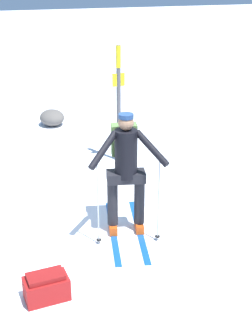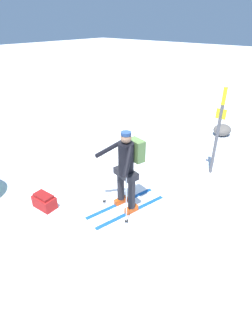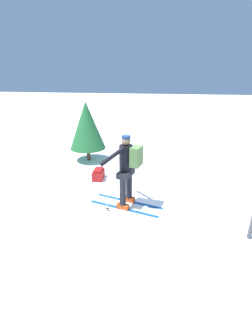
{
  "view_description": "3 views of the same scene",
  "coord_description": "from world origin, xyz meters",
  "px_view_note": "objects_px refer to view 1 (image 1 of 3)",
  "views": [
    {
      "loc": [
        5.86,
        -1.17,
        3.52
      ],
      "look_at": [
        0.27,
        0.75,
        1.0
      ],
      "focal_mm": 50.0,
      "sensor_mm": 36.0,
      "label": 1
    },
    {
      "loc": [
        3.74,
        3.7,
        3.61
      ],
      "look_at": [
        0.27,
        0.75,
        1.0
      ],
      "focal_mm": 28.0,
      "sensor_mm": 36.0,
      "label": 2
    },
    {
      "loc": [
        -0.65,
        5.5,
        2.95
      ],
      "look_at": [
        0.27,
        0.75,
        1.0
      ],
      "focal_mm": 24.0,
      "sensor_mm": 36.0,
      "label": 3
    }
  ],
  "objects_px": {
    "dropped_backpack": "(46,287)",
    "trail_marker": "(119,95)",
    "rock_boulder": "(52,118)",
    "skier": "(126,165)"
  },
  "relations": [
    {
      "from": "dropped_backpack",
      "to": "trail_marker",
      "type": "height_order",
      "value": "trail_marker"
    },
    {
      "from": "dropped_backpack",
      "to": "trail_marker",
      "type": "bearing_deg",
      "value": 150.73
    },
    {
      "from": "skier",
      "to": "trail_marker",
      "type": "xyz_separation_m",
      "value": [
        -2.59,
        0.74,
        0.3
      ]
    },
    {
      "from": "dropped_backpack",
      "to": "trail_marker",
      "type": "distance_m",
      "value": 4.46
    },
    {
      "from": "skier",
      "to": "trail_marker",
      "type": "relative_size",
      "value": 0.82
    },
    {
      "from": "dropped_backpack",
      "to": "rock_boulder",
      "type": "height_order",
      "value": "rock_boulder"
    },
    {
      "from": "dropped_backpack",
      "to": "rock_boulder",
      "type": "bearing_deg",
      "value": 168.8
    },
    {
      "from": "skier",
      "to": "dropped_backpack",
      "type": "xyz_separation_m",
      "value": [
        1.17,
        -1.36,
        -0.87
      ]
    },
    {
      "from": "trail_marker",
      "to": "skier",
      "type": "bearing_deg",
      "value": -16.04
    },
    {
      "from": "skier",
      "to": "dropped_backpack",
      "type": "distance_m",
      "value": 1.99
    }
  ]
}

